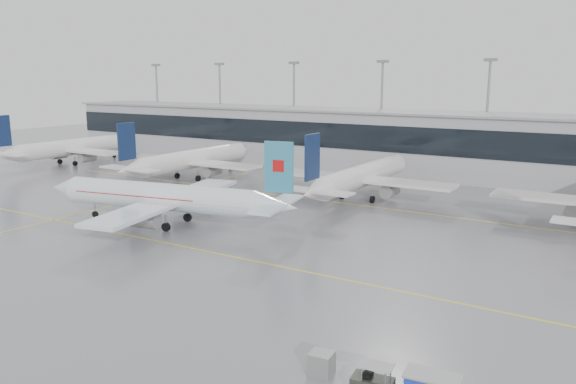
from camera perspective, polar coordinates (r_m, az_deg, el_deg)
The scene contains 14 objects.
ground at distance 61.45m, azimuth -5.93°, elevation -6.49°, with size 320.00×320.00×0.00m, color gray.
taxi_line_main at distance 61.44m, azimuth -5.93°, elevation -6.48°, with size 120.00×0.25×0.01m, color yellow.
taxi_line_north at distance 86.26m, azimuth 6.30°, elevation -1.21°, with size 120.00×0.25×0.01m, color yellow.
taxi_line_cross at distance 91.86m, azimuth -15.10°, elevation -0.76°, with size 0.25×60.00×0.01m, color yellow.
terminal at distance 114.64m, azimuth 13.31°, elevation 4.75°, with size 180.00×15.00×12.00m, color #A1A1A5.
terminal_glass at distance 107.39m, azimuth 12.05°, elevation 5.17°, with size 180.00×0.20×5.00m, color black.
terminal_roof at distance 114.11m, azimuth 13.45°, elevation 7.85°, with size 182.00×16.00×0.40m, color gray.
light_masts at distance 119.75m, azimuth 14.40°, elevation 8.51°, with size 156.40×1.00×22.60m.
air_canada_jet at distance 74.26m, azimuth -12.09°, elevation -0.58°, with size 36.74×29.81×11.62m.
parked_jet_a at distance 133.49m, azimuth -21.19°, elevation 4.22°, with size 29.64×36.96×11.72m.
parked_jet_b at distance 107.84m, azimuth -9.82°, elevation 3.26°, with size 29.64×36.96×11.72m.
parked_jet_c at distance 88.82m, azimuth 7.38°, elevation 1.57°, with size 29.64×36.96×11.72m.
baggage_tug at distance 36.64m, azimuth 8.58°, elevation -18.58°, with size 3.87×1.84×1.85m.
gse_unit at distance 38.18m, azimuth 3.43°, elevation -16.97°, with size 1.49×1.39×1.49m, color gray.
Camera 1 is at (35.93, -46.09, 18.97)m, focal length 35.00 mm.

